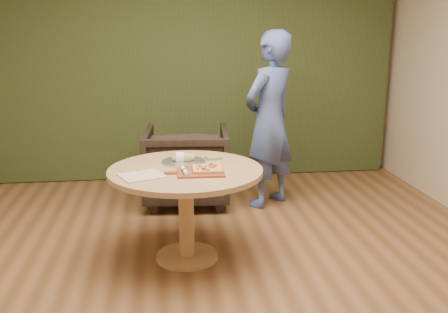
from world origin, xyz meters
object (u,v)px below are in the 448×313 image
armchair (187,162)px  cutlery_roll (185,171)px  pedestal_table (186,186)px  serving_tray (184,162)px  person_standing (269,120)px  flatbread_pizza (208,169)px  bread_roll (182,157)px  pizza_paddle (199,172)px

armchair → cutlery_roll: bearing=90.9°
pedestal_table → serving_tray: serving_tray is taller
pedestal_table → armchair: 1.37m
person_standing → cutlery_roll: bearing=16.2°
flatbread_pizza → person_standing: person_standing is taller
serving_tray → bread_roll: bread_roll is taller
serving_tray → person_standing: (0.92, 1.01, 0.14)m
pizza_paddle → flatbread_pizza: (0.06, 0.01, 0.02)m
armchair → person_standing: (0.84, -0.17, 0.45)m
flatbread_pizza → person_standing: 1.51m
bread_roll → person_standing: size_ratio=0.11×
cutlery_roll → serving_tray: (0.01, 0.34, -0.02)m
person_standing → armchair: bearing=-51.1°
cutlery_roll → person_standing: (0.93, 1.35, 0.12)m
pedestal_table → serving_tray: (-0.01, 0.18, 0.15)m
pizza_paddle → cutlery_roll: cutlery_roll is taller
pedestal_table → flatbread_pizza: (0.16, -0.12, 0.17)m
bread_roll → armchair: size_ratio=0.22×
pizza_paddle → bread_roll: size_ratio=2.33×
pizza_paddle → armchair: 1.53m
flatbread_pizza → armchair: bearing=93.2°
cutlery_roll → serving_tray: 0.34m
pizza_paddle → flatbread_pizza: 0.07m
cutlery_roll → person_standing: size_ratio=0.11×
serving_tray → pedestal_table: bearing=-88.2°
pizza_paddle → pedestal_table: bearing=126.9°
pedestal_table → person_standing: bearing=52.4°
serving_tray → armchair: (0.08, 1.19, -0.31)m
flatbread_pizza → bread_roll: bearing=120.4°
pizza_paddle → serving_tray: serving_tray is taller
flatbread_pizza → bread_roll: size_ratio=1.17×
pedestal_table → serving_tray: bearing=91.8°
serving_tray → flatbread_pizza: bearing=-60.9°
pizza_paddle → bread_roll: bearing=111.2°
pedestal_table → bread_roll: bread_roll is taller
pizza_paddle → flatbread_pizza: size_ratio=1.99×
pedestal_table → cutlery_roll: 0.24m
flatbread_pizza → serving_tray: flatbread_pizza is taller
cutlery_roll → flatbread_pizza: bearing=6.9°
pizza_paddle → bread_roll: 0.33m
flatbread_pizza → pedestal_table: bearing=142.6°
armchair → serving_tray: bearing=90.4°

